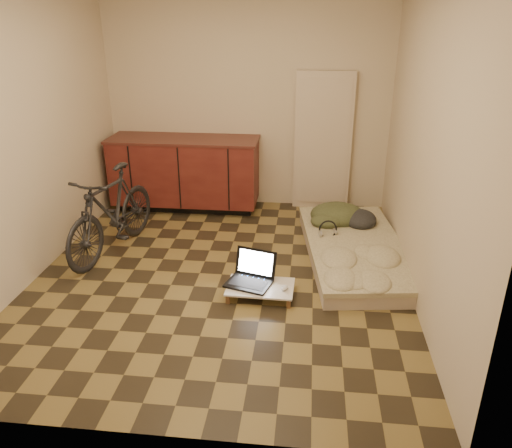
# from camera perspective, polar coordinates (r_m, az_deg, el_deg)

# --- Properties ---
(room_shell) EXTENTS (3.50, 4.00, 2.60)m
(room_shell) POSITION_cam_1_polar(r_m,az_deg,el_deg) (4.37, -4.38, 9.29)
(room_shell) COLOR brown
(room_shell) RESTS_ON ground
(cabinets) EXTENTS (1.84, 0.62, 0.91)m
(cabinets) POSITION_cam_1_polar(r_m,az_deg,el_deg) (6.36, -8.08, 5.82)
(cabinets) COLOR black
(cabinets) RESTS_ON ground
(appliance_panel) EXTENTS (0.70, 0.10, 1.70)m
(appliance_panel) POSITION_cam_1_polar(r_m,az_deg,el_deg) (6.29, 7.64, 9.29)
(appliance_panel) COLOR beige
(appliance_panel) RESTS_ON ground
(bicycle) EXTENTS (0.78, 1.59, 0.99)m
(bicycle) POSITION_cam_1_polar(r_m,az_deg,el_deg) (5.30, -16.26, 1.77)
(bicycle) COLOR black
(bicycle) RESTS_ON ground
(futon) EXTENTS (1.20, 2.10, 0.17)m
(futon) POSITION_cam_1_polar(r_m,az_deg,el_deg) (5.22, 11.25, -2.91)
(futon) COLOR #BBA996
(futon) RESTS_ON ground
(clothing_pile) EXTENTS (0.71, 0.62, 0.26)m
(clothing_pile) POSITION_cam_1_polar(r_m,az_deg,el_deg) (5.66, 10.01, 1.67)
(clothing_pile) COLOR #383E24
(clothing_pile) RESTS_ON futon
(headphones) EXTENTS (0.26, 0.25, 0.14)m
(headphones) POSITION_cam_1_polar(r_m,az_deg,el_deg) (5.27, 8.22, -0.54)
(headphones) COLOR black
(headphones) RESTS_ON futon
(lap_desk) EXTENTS (0.60, 0.40, 0.10)m
(lap_desk) POSITION_cam_1_polar(r_m,az_deg,el_deg) (4.46, 0.50, -7.24)
(lap_desk) COLOR brown
(lap_desk) RESTS_ON ground
(laptop) EXTENTS (0.46, 0.44, 0.26)m
(laptop) POSITION_cam_1_polar(r_m,az_deg,el_deg) (4.50, -0.58, -6.03)
(laptop) COLOR black
(laptop) RESTS_ON lap_desk
(mouse) EXTENTS (0.08, 0.10, 0.03)m
(mouse) POSITION_cam_1_polar(r_m,az_deg,el_deg) (4.41, 3.29, -7.30)
(mouse) COLOR silver
(mouse) RESTS_ON lap_desk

